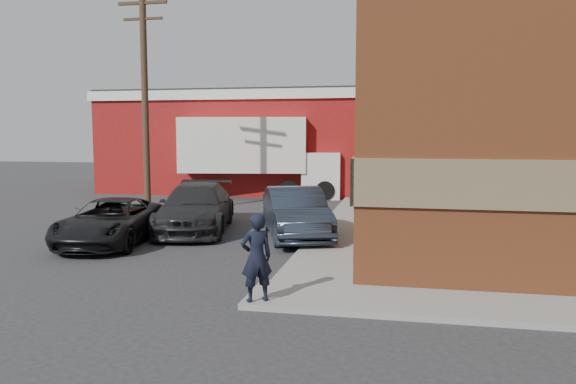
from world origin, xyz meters
The scene contains 9 objects.
ground centered at (0.00, 0.00, 0.00)m, with size 90.00×90.00×0.00m, color #28282B.
sidewalk_west centered at (0.60, 9.00, 0.06)m, with size 1.80×18.00×0.12m, color gray.
warehouse centered at (-6.00, 20.00, 2.81)m, with size 16.30×8.30×5.60m.
utility_pole centered at (-7.50, 9.00, 4.75)m, with size 2.00×0.26×9.00m.
man centered at (-0.20, -1.55, 0.97)m, with size 0.62×0.41×1.70m, color black.
sedan centered at (-0.80, 5.53, 0.80)m, with size 1.69×4.84×1.60m, color #273242.
suv_a centered at (-6.07, 3.54, 0.67)m, with size 2.23×4.83×1.34m, color black.
suv_b centered at (-4.35, 6.12, 0.79)m, with size 2.22×5.46×1.58m, color #272729.
box_truck centered at (-4.73, 16.13, 2.35)m, with size 8.53×3.73×4.07m.
Camera 1 is at (2.50, -11.66, 3.34)m, focal length 35.00 mm.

